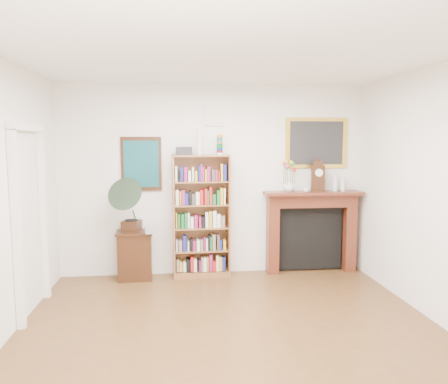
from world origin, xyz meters
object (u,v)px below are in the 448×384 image
(bookshelf, at_px, (201,209))
(side_cabinet, at_px, (135,255))
(bottle_left, at_px, (335,183))
(flower_vase, at_px, (289,186))
(bottle_right, at_px, (343,184))
(gramophone, at_px, (130,201))
(mantel_clock, at_px, (318,177))
(fireplace, at_px, (311,224))
(teacup, at_px, (306,190))
(cd_stack, at_px, (149,230))

(bookshelf, relative_size, side_cabinet, 2.94)
(bottle_left, bearing_deg, bookshelf, -179.21)
(flower_vase, height_order, bottle_right, bottle_right)
(gramophone, distance_m, bottle_left, 3.03)
(bookshelf, distance_m, mantel_clock, 1.80)
(fireplace, relative_size, teacup, 18.08)
(fireplace, xyz_separation_m, gramophone, (-2.67, -0.16, 0.41))
(side_cabinet, distance_m, teacup, 2.66)
(bookshelf, height_order, fireplace, bookshelf)
(gramophone, xyz_separation_m, mantel_clock, (2.74, 0.13, 0.31))
(mantel_clock, distance_m, bottle_right, 0.40)
(teacup, bearing_deg, cd_stack, -177.02)
(gramophone, xyz_separation_m, cd_stack, (0.27, -0.10, -0.40))
(cd_stack, height_order, bottle_right, bottle_right)
(bottle_left, bearing_deg, flower_vase, -178.90)
(bookshelf, distance_m, bottle_left, 2.05)
(flower_vase, xyz_separation_m, bottle_right, (0.82, -0.01, 0.01))
(mantel_clock, bearing_deg, gramophone, -166.87)
(mantel_clock, xyz_separation_m, flower_vase, (-0.44, -0.01, -0.13))
(flower_vase, bearing_deg, cd_stack, -174.05)
(bookshelf, relative_size, flower_vase, 11.99)
(cd_stack, bearing_deg, gramophone, 160.31)
(bottle_right, bearing_deg, side_cabinet, -179.24)
(fireplace, height_order, mantel_clock, mantel_clock)
(side_cabinet, relative_size, bottle_left, 2.91)
(side_cabinet, height_order, fireplace, fireplace)
(bookshelf, height_order, gramophone, bookshelf)
(teacup, bearing_deg, gramophone, -179.48)
(bottle_right, bearing_deg, gramophone, -178.09)
(cd_stack, height_order, mantel_clock, mantel_clock)
(gramophone, bearing_deg, bottle_left, 17.41)
(side_cabinet, relative_size, cd_stack, 5.82)
(fireplace, bearing_deg, teacup, -132.33)
(side_cabinet, bearing_deg, bookshelf, 0.52)
(gramophone, distance_m, bottle_right, 3.13)
(bookshelf, relative_size, fireplace, 1.40)
(bookshelf, bearing_deg, gramophone, -176.16)
(mantel_clock, bearing_deg, side_cabinet, -168.17)
(bookshelf, xyz_separation_m, fireplace, (1.67, 0.06, -0.26))
(fireplace, bearing_deg, bookshelf, -177.33)
(bottle_left, bearing_deg, mantel_clock, -179.51)
(bottle_left, relative_size, bottle_right, 1.20)
(side_cabinet, bearing_deg, gramophone, -127.31)
(mantel_clock, bearing_deg, bookshelf, -168.70)
(mantel_clock, bearing_deg, bottle_left, 10.95)
(mantel_clock, xyz_separation_m, bottle_left, (0.27, 0.00, -0.10))
(bottle_right, bearing_deg, bookshelf, -179.96)
(side_cabinet, distance_m, cd_stack, 0.47)
(gramophone, height_order, bottle_right, gramophone)
(cd_stack, height_order, flower_vase, flower_vase)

